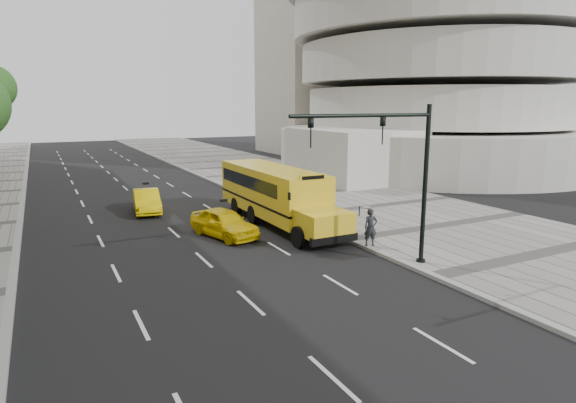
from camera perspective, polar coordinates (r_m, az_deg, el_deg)
name	(u,v)px	position (r m, az deg, el deg)	size (l,w,h in m)	color
ground	(193,230)	(25.45, -11.23, -3.33)	(140.00, 140.00, 0.00)	black
sidewalk_museum	(378,207)	(30.85, 10.67, -0.59)	(12.00, 140.00, 0.15)	gray
curb_museum	(295,217)	(27.63, 0.79, -1.79)	(0.30, 140.00, 0.15)	gray
curb_far	(16,250)	(24.57, -29.50, -4.97)	(0.30, 140.00, 0.15)	gray
guggenheim	(405,37)	(56.00, 13.75, 18.45)	(33.20, 42.20, 35.00)	silver
school_bus	(274,191)	(26.26, -1.66, 1.28)	(2.96, 11.56, 3.19)	yellow
taxi_near	(224,223)	(23.76, -7.58, -2.51)	(1.67, 4.14, 1.41)	#E7C405
taxi_far	(147,201)	(30.17, -16.40, 0.05)	(1.45, 4.15, 1.37)	#E7C405
pedestrian	(371,227)	(21.83, 9.77, -3.04)	(0.62, 0.40, 1.69)	#232529
traffic_signal	(398,167)	(18.53, 12.87, 4.04)	(6.18, 0.36, 6.40)	black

